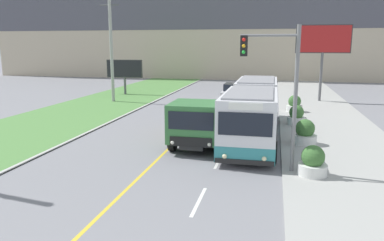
# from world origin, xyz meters

# --- Properties ---
(apartment_block_background) EXTENTS (80.00, 8.04, 20.86)m
(apartment_block_background) POSITION_xyz_m (0.00, 55.57, 10.43)
(apartment_block_background) COLOR #BCAD93
(apartment_block_background) RESTS_ON ground_plane
(city_bus) EXTENTS (2.64, 12.73, 2.96)m
(city_bus) POSITION_xyz_m (3.96, 17.52, 1.50)
(city_bus) COLOR silver
(city_bus) RESTS_ON ground_plane
(dump_truck) EXTENTS (2.57, 7.02, 2.39)m
(dump_truck) POSITION_xyz_m (1.43, 14.68, 1.22)
(dump_truck) COLOR black
(dump_truck) RESTS_ON ground_plane
(car_distant) EXTENTS (1.80, 4.30, 1.45)m
(car_distant) POSITION_xyz_m (1.13, 32.41, 0.69)
(car_distant) COLOR silver
(car_distant) RESTS_ON ground_plane
(utility_pole_far) EXTENTS (1.80, 0.28, 9.68)m
(utility_pole_far) POSITION_xyz_m (-9.32, 28.01, 4.89)
(utility_pole_far) COLOR #9E9E99
(utility_pole_far) RESTS_ON ground_plane
(traffic_light_mast) EXTENTS (2.28, 0.32, 5.87)m
(traffic_light_mast) POSITION_xyz_m (5.22, 11.43, 3.74)
(traffic_light_mast) COLOR slate
(traffic_light_mast) RESTS_ON ground_plane
(billboard_large) EXTENTS (4.75, 0.24, 6.86)m
(billboard_large) POSITION_xyz_m (9.14, 32.00, 5.31)
(billboard_large) COLOR #59595B
(billboard_large) RESTS_ON ground_plane
(billboard_small) EXTENTS (3.86, 0.24, 3.59)m
(billboard_small) POSITION_xyz_m (-10.24, 33.09, 2.56)
(billboard_small) COLOR #59595B
(billboard_small) RESTS_ON ground_plane
(planter_round_near) EXTENTS (1.13, 1.13, 1.21)m
(planter_round_near) POSITION_xyz_m (6.64, 11.07, 0.60)
(planter_round_near) COLOR silver
(planter_round_near) RESTS_ON sidewalk_right
(planter_round_second) EXTENTS (1.22, 1.22, 1.29)m
(planter_round_second) POSITION_xyz_m (6.69, 15.94, 0.64)
(planter_round_second) COLOR silver
(planter_round_second) RESTS_ON sidewalk_right
(planter_round_third) EXTENTS (1.15, 1.15, 1.25)m
(planter_round_third) POSITION_xyz_m (6.51, 20.82, 0.63)
(planter_round_third) COLOR silver
(planter_round_third) RESTS_ON sidewalk_right
(planter_round_far) EXTENTS (1.20, 1.20, 1.27)m
(planter_round_far) POSITION_xyz_m (6.63, 25.69, 0.63)
(planter_round_far) COLOR silver
(planter_round_far) RESTS_ON sidewalk_right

